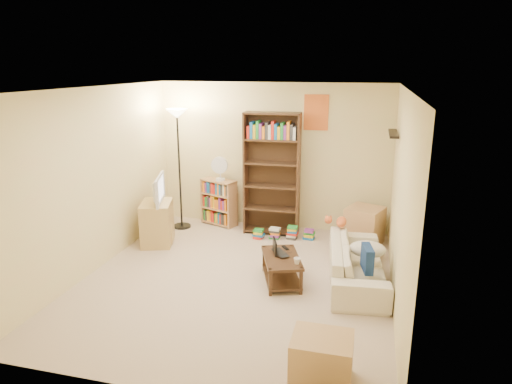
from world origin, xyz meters
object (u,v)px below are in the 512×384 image
sofa (357,263)px  tabby_cat (339,221)px  tv_stand (157,223)px  end_cabinet (322,360)px  short_bookshelf (219,202)px  tall_bookshelf (272,171)px  television (155,189)px  floor_lamp (178,134)px  mug (297,261)px  coffee_table (282,266)px  desk_fan (220,168)px  side_table (364,225)px  laptop (283,253)px

sofa → tabby_cat: size_ratio=4.47×
tv_stand → end_cabinet: size_ratio=1.26×
short_bookshelf → end_cabinet: size_ratio=1.52×
tall_bookshelf → end_cabinet: size_ratio=3.79×
television → floor_lamp: size_ratio=0.36×
tabby_cat → short_bookshelf: (-2.19, 1.03, -0.18)m
tall_bookshelf → end_cabinet: (1.26, -3.62, -0.86)m
mug → end_cabinet: 1.75m
tv_stand → end_cabinet: tv_stand is taller
tabby_cat → mug: 1.20m
floor_lamp → sofa: bearing=-24.1°
tv_stand → end_cabinet: (2.92, -2.71, -0.12)m
tv_stand → television: size_ratio=0.91×
mug → coffee_table: bearing=142.7°
tv_stand → desk_fan: (0.71, 1.05, 0.71)m
tall_bookshelf → short_bookshelf: bearing=167.9°
mug → tall_bookshelf: size_ratio=0.06×
floor_lamp → side_table: bearing=0.5°
television → side_table: television is taller
mug → laptop: bearing=129.2°
laptop → sofa: bearing=-116.0°
laptop → mug: bearing=-176.9°
mug → floor_lamp: bearing=142.1°
mug → floor_lamp: 3.23m
coffee_table → end_cabinet: end_cabinet is taller
television → coffee_table: bearing=-128.7°
coffee_table → floor_lamp: 3.04m
sofa → floor_lamp: 3.65m
side_table → tv_stand: bearing=-165.7°
side_table → end_cabinet: size_ratio=1.10×
laptop → tv_stand: size_ratio=0.58×
end_cabinet → mug: bearing=106.7°
tall_bookshelf → short_bookshelf: size_ratio=2.49×
coffee_table → television: size_ratio=1.23×
tabby_cat → television: size_ratio=0.55×
laptop → desk_fan: 2.44m
mug → tall_bookshelf: tall_bookshelf is taller
tv_stand → short_bookshelf: short_bookshelf is taller
floor_lamp → tall_bookshelf: bearing=4.3°
laptop → television: television is taller
tabby_cat → coffee_table: tabby_cat is taller
coffee_table → floor_lamp: size_ratio=0.44×
end_cabinet → coffee_table: bearing=111.6°
tabby_cat → television: bearing=-178.7°
desk_fan → end_cabinet: bearing=-59.5°
side_table → tall_bookshelf: bearing=176.7°
television → end_cabinet: 4.04m
laptop → floor_lamp: bearing=17.8°
tabby_cat → tv_stand: (-2.85, -0.07, -0.25)m
sofa → desk_fan: size_ratio=4.31×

